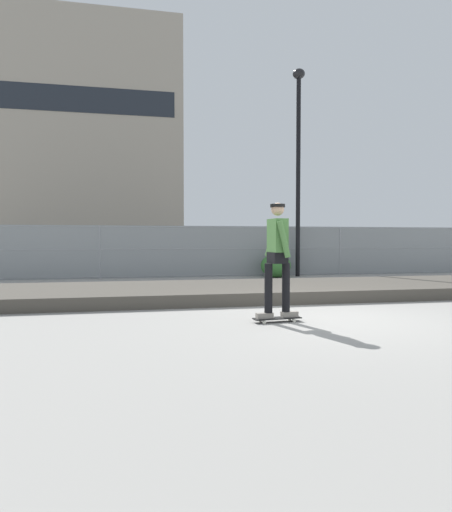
{
  "coord_description": "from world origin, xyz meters",
  "views": [
    {
      "loc": [
        -3.1,
        -6.81,
        1.33
      ],
      "look_at": [
        -1.1,
        3.2,
        0.96
      ],
      "focal_mm": 30.19,
      "sensor_mm": 36.0,
      "label": 1
    }
  ],
  "objects_px": {
    "skater": "(277,252)",
    "street_lamp": "(298,150)",
    "skateboard": "(277,318)",
    "shrub_left": "(276,266)",
    "parked_car_near": "(114,252)"
  },
  "relations": [
    {
      "from": "street_lamp",
      "to": "parked_car_near",
      "type": "height_order",
      "value": "street_lamp"
    },
    {
      "from": "skater",
      "to": "parked_car_near",
      "type": "xyz_separation_m",
      "value": [
        -3.24,
        11.41,
        -0.31
      ]
    },
    {
      "from": "skater",
      "to": "shrub_left",
      "type": "relative_size",
      "value": 1.71
    },
    {
      "from": "skater",
      "to": "shrub_left",
      "type": "bearing_deg",
      "value": 72.26
    },
    {
      "from": "shrub_left",
      "to": "street_lamp",
      "type": "bearing_deg",
      "value": 18.78
    },
    {
      "from": "skater",
      "to": "street_lamp",
      "type": "xyz_separation_m",
      "value": [
        3.51,
        8.36,
        3.49
      ]
    },
    {
      "from": "street_lamp",
      "to": "shrub_left",
      "type": "height_order",
      "value": "street_lamp"
    },
    {
      "from": "skater",
      "to": "shrub_left",
      "type": "distance_m",
      "value": 8.47
    },
    {
      "from": "skater",
      "to": "street_lamp",
      "type": "bearing_deg",
      "value": 67.2
    },
    {
      "from": "parked_car_near",
      "to": "street_lamp",
      "type": "bearing_deg",
      "value": -24.33
    },
    {
      "from": "street_lamp",
      "to": "shrub_left",
      "type": "bearing_deg",
      "value": -161.22
    },
    {
      "from": "street_lamp",
      "to": "shrub_left",
      "type": "xyz_separation_m",
      "value": [
        -0.94,
        -0.32,
        -4.21
      ]
    },
    {
      "from": "skateboard",
      "to": "skater",
      "type": "xyz_separation_m",
      "value": [
        -0.0,
        0.0,
        1.09
      ]
    },
    {
      "from": "parked_car_near",
      "to": "shrub_left",
      "type": "height_order",
      "value": "parked_car_near"
    },
    {
      "from": "skater",
      "to": "street_lamp",
      "type": "relative_size",
      "value": 0.25
    }
  ]
}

